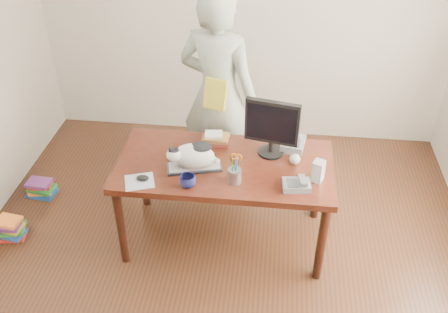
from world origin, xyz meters
TOP-DOWN VIEW (x-y plane):
  - room at (0.00, 0.00)m, footprint 4.50×4.50m
  - desk at (0.00, 0.68)m, footprint 1.60×0.80m
  - keyboard at (-0.21, 0.52)m, footprint 0.42×0.24m
  - cat at (-0.23, 0.51)m, footprint 0.38×0.26m
  - monitor at (0.33, 0.76)m, footprint 0.40×0.23m
  - pen_cup at (0.09, 0.39)m, footprint 0.11×0.11m
  - mousepad at (-0.57, 0.32)m, footprint 0.25×0.24m
  - mouse at (-0.55, 0.34)m, footprint 0.10×0.08m
  - coffee_mug at (-0.23, 0.31)m, footprint 0.16×0.16m
  - phone at (0.53, 0.38)m, footprint 0.20×0.18m
  - speaker at (0.67, 0.48)m, footprint 0.10×0.10m
  - baseball at (0.51, 0.66)m, footprint 0.08×0.08m
  - book_stack at (-0.10, 0.87)m, footprint 0.22×0.17m
  - calculator at (0.50, 0.88)m, footprint 0.20×0.25m
  - person at (-0.13, 1.28)m, footprint 0.79×0.64m
  - held_book at (-0.13, 1.11)m, footprint 0.20×0.15m
  - book_pile_a at (-1.75, 0.40)m, footprint 0.27×0.22m
  - book_pile_b at (-1.72, 0.95)m, footprint 0.26×0.20m

SIDE VIEW (x-z plane):
  - book_pile_b at x=-1.72m, z-range 0.00..0.15m
  - book_pile_a at x=-1.75m, z-range 0.00..0.18m
  - desk at x=0.00m, z-range 0.23..0.98m
  - mousepad at x=-0.57m, z-range 0.75..0.75m
  - keyboard at x=-0.21m, z-range 0.75..0.77m
  - mouse at x=-0.55m, z-range 0.75..0.79m
  - phone at x=0.53m, z-range 0.74..0.82m
  - calculator at x=0.50m, z-range 0.75..0.82m
  - book_stack at x=-0.10m, z-range 0.74..0.83m
  - baseball at x=0.51m, z-range 0.75..0.83m
  - coffee_mug at x=-0.23m, z-range 0.75..0.84m
  - pen_cup at x=0.09m, z-range 0.70..0.94m
  - speaker at x=0.67m, z-range 0.75..0.91m
  - cat at x=-0.23m, z-range 0.76..0.98m
  - person at x=-0.13m, z-range 0.00..1.88m
  - monitor at x=0.33m, z-range 0.78..1.23m
  - held_book at x=-0.13m, z-range 0.93..1.17m
  - room at x=0.00m, z-range -0.90..3.60m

